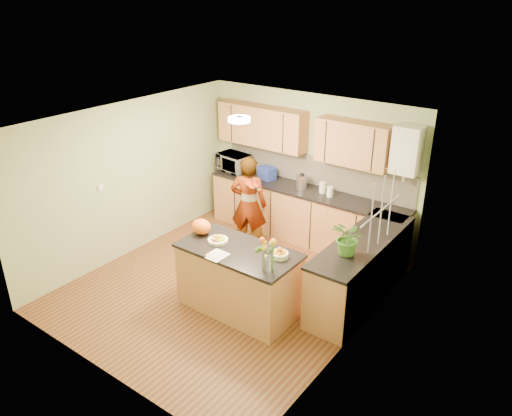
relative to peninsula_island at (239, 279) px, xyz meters
The scene contains 28 objects.
floor 0.75m from the peninsula_island, 143.20° to the left, with size 4.50×4.50×0.00m, color #552A18.
ceiling 2.12m from the peninsula_island, 143.20° to the left, with size 4.00×4.50×0.02m, color silver.
wall_back 2.76m from the peninsula_island, 100.27° to the left, with size 4.00×0.02×2.50m, color #98AA79.
wall_front 2.11m from the peninsula_island, 103.96° to the right, with size 4.00×0.02×2.50m, color #98AA79.
wall_left 2.62m from the peninsula_island, behind, with size 0.02×4.50×2.50m, color #98AA79.
wall_right 1.75m from the peninsula_island, 13.00° to the left, with size 0.02×4.50×2.50m, color #98AA79.
back_counter 2.33m from the peninsula_island, 99.17° to the left, with size 3.64×0.62×0.94m.
right_counter 1.72m from the peninsula_island, 44.41° to the left, with size 0.62×2.24×0.94m.
splashback 2.72m from the peninsula_island, 98.17° to the left, with size 3.60×0.02×0.52m, color beige.
upper_cabinets 2.87m from the peninsula_island, 104.90° to the left, with size 3.20×0.34×0.70m.
boiler 3.09m from the peninsula_island, 63.30° to the left, with size 0.40×0.30×0.86m.
window_right 2.10m from the peninsula_island, 32.07° to the left, with size 0.01×1.30×1.05m.
light_switch 2.61m from the peninsula_island, behind, with size 0.02×0.09×0.09m, color white.
ceiling_lamp 2.15m from the peninsula_island, 125.85° to the left, with size 0.30×0.30×0.07m.
peninsula_island is the anchor object (origin of this frame).
fruit_dish 0.61m from the peninsula_island, behind, with size 0.28×0.28×0.10m.
orange_bowl 0.77m from the peninsula_island, 15.26° to the left, with size 0.22×0.22×0.13m.
flower_vase 1.02m from the peninsula_island, 16.70° to the right, with size 0.28×0.28×0.52m.
orange_bag 0.90m from the peninsula_island, behind, with size 0.29×0.24×0.22m, color orange.
papers 0.57m from the peninsula_island, 108.43° to the right, with size 0.20×0.28×0.01m, color white.
violinist 1.74m from the peninsula_island, 122.62° to the left, with size 0.60×0.39×1.65m, color #DDAE87.
violin 1.64m from the peninsula_island, 120.59° to the left, with size 0.61×0.25×0.12m, color #541205, non-canonical shape.
microwave 3.06m from the peninsula_island, 129.77° to the left, with size 0.59×0.40×0.33m, color white.
blue_box 2.68m from the peninsula_island, 116.90° to the left, with size 0.28×0.21×0.22m, color navy.
kettle 2.41m from the peninsula_island, 100.94° to the left, with size 0.17×0.17×0.33m.
jar_cream 2.42m from the peninsula_island, 91.58° to the left, with size 0.12×0.12×0.18m, color #F6EDC4.
jar_white 2.35m from the peninsula_island, 87.31° to the left, with size 0.11×0.11×0.17m, color white.
potted_plant 1.58m from the peninsula_island, 29.85° to the left, with size 0.42×0.37×0.47m, color #407C29.
Camera 1 is at (4.06, -4.84, 4.10)m, focal length 35.00 mm.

